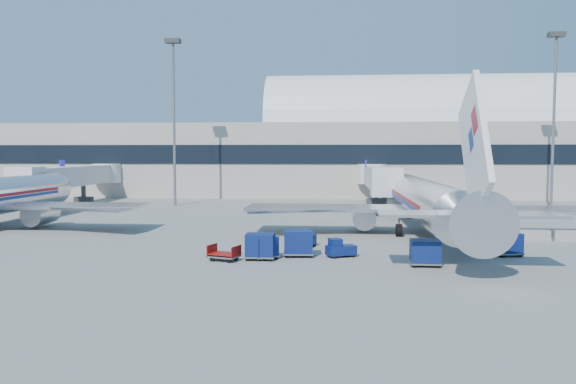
# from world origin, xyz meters

# --- Properties ---
(ground) EXTENTS (260.00, 260.00, 0.00)m
(ground) POSITION_xyz_m (0.00, 0.00, 0.00)
(ground) COLOR gray
(ground) RESTS_ON ground
(terminal) EXTENTS (170.00, 28.15, 21.00)m
(terminal) POSITION_xyz_m (-13.60, 55.96, 7.52)
(terminal) COLOR #B2AA9E
(terminal) RESTS_ON ground
(airliner_main) EXTENTS (32.00, 37.26, 12.07)m
(airliner_main) POSITION_xyz_m (10.00, 4.51, 2.93)
(airliner_main) COLOR silver
(airliner_main) RESTS_ON ground
(jetbridge_near) EXTENTS (4.40, 27.50, 6.25)m
(jetbridge_near) POSITION_xyz_m (7.60, 30.81, 3.93)
(jetbridge_near) COLOR silver
(jetbridge_near) RESTS_ON ground
(jetbridge_mid) EXTENTS (4.40, 27.50, 6.25)m
(jetbridge_mid) POSITION_xyz_m (-34.40, 30.81, 3.93)
(jetbridge_mid) COLOR silver
(jetbridge_mid) RESTS_ON ground
(mast_west) EXTENTS (2.00, 1.20, 22.60)m
(mast_west) POSITION_xyz_m (-20.00, 30.00, 14.79)
(mast_west) COLOR slate
(mast_west) RESTS_ON ground
(mast_east) EXTENTS (2.00, 1.20, 22.60)m
(mast_east) POSITION_xyz_m (30.00, 30.00, 14.79)
(mast_east) COLOR slate
(mast_east) RESTS_ON ground
(barrier_near) EXTENTS (3.00, 0.55, 0.90)m
(barrier_near) POSITION_xyz_m (18.00, 2.00, 0.45)
(barrier_near) COLOR #9E9E96
(barrier_near) RESTS_ON ground
(barrier_mid) EXTENTS (3.00, 0.55, 0.90)m
(barrier_mid) POSITION_xyz_m (21.30, 2.00, 0.45)
(barrier_mid) COLOR #9E9E96
(barrier_mid) RESTS_ON ground
(tug_lead) EXTENTS (2.24, 1.72, 1.31)m
(tug_lead) POSITION_xyz_m (2.20, -6.52, 0.60)
(tug_lead) COLOR #0B1A54
(tug_lead) RESTS_ON ground
(tug_right) EXTENTS (2.26, 2.34, 1.42)m
(tug_right) POSITION_xyz_m (13.48, -3.91, 0.65)
(tug_right) COLOR #0B1A54
(tug_right) RESTS_ON ground
(tug_left) EXTENTS (1.63, 2.47, 1.48)m
(tug_left) POSITION_xyz_m (-0.41, -2.79, 0.68)
(tug_left) COLOR #0B1A54
(tug_left) RESTS_ON ground
(cart_train_a) EXTENTS (2.17, 1.72, 1.82)m
(cart_train_a) POSITION_xyz_m (-0.69, -6.55, 0.97)
(cart_train_a) COLOR #0B1A54
(cart_train_a) RESTS_ON ground
(cart_train_b) EXTENTS (2.19, 2.13, 1.54)m
(cart_train_b) POSITION_xyz_m (-2.98, -7.70, 0.82)
(cart_train_b) COLOR #0B1A54
(cart_train_b) RESTS_ON ground
(cart_train_c) EXTENTS (2.02, 1.55, 1.77)m
(cart_train_c) POSITION_xyz_m (-3.20, -7.92, 0.94)
(cart_train_c) COLOR #0B1A54
(cart_train_c) RESTS_ON ground
(cart_solo_near) EXTENTS (1.95, 1.50, 1.70)m
(cart_solo_near) POSITION_xyz_m (7.59, -9.25, 0.91)
(cart_solo_near) COLOR #0B1A54
(cart_solo_near) RESTS_ON ground
(cart_solo_far) EXTENTS (2.09, 1.74, 1.62)m
(cart_solo_far) POSITION_xyz_m (13.95, -5.13, 0.87)
(cart_solo_far) COLOR #0B1A54
(cart_solo_far) RESTS_ON ground
(cart_open_red) EXTENTS (2.28, 1.92, 0.52)m
(cart_open_red) POSITION_xyz_m (-5.54, -8.55, 0.37)
(cart_open_red) COLOR slate
(cart_open_red) RESTS_ON ground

